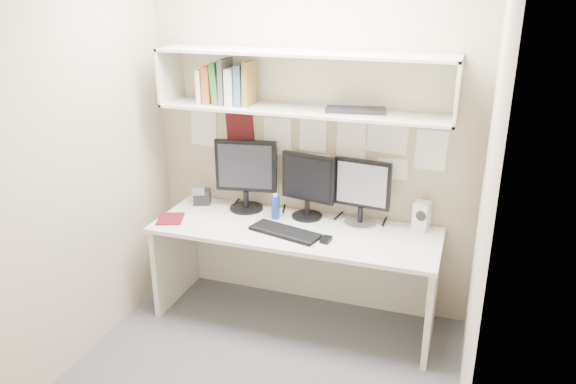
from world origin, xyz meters
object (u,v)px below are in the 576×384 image
(monitor_left, at_px, (246,173))
(keyboard, at_px, (285,232))
(maroon_notebook, at_px, (170,219))
(desk_phone, at_px, (202,197))
(desk, at_px, (295,274))
(monitor_center, at_px, (308,183))
(speaker, at_px, (422,216))
(monitor_right, at_px, (362,190))

(monitor_left, height_order, keyboard, monitor_left)
(monitor_left, distance_m, maroon_notebook, 0.64)
(desk_phone, bearing_deg, desk, -33.44)
(monitor_left, relative_size, desk_phone, 3.53)
(keyboard, xyz_separation_m, maroon_notebook, (-0.87, -0.04, -0.01))
(keyboard, bearing_deg, monitor_left, 156.22)
(desk, distance_m, keyboard, 0.39)
(monitor_center, relative_size, speaker, 2.31)
(desk_phone, bearing_deg, monitor_center, -18.51)
(keyboard, bearing_deg, monitor_right, 51.17)
(desk, height_order, keyboard, keyboard)
(desk, height_order, monitor_left, monitor_left)
(desk, relative_size, maroon_notebook, 9.28)
(speaker, height_order, maroon_notebook, speaker)
(monitor_right, bearing_deg, desk, -145.06)
(keyboard, relative_size, desk_phone, 3.28)
(monitor_right, distance_m, keyboard, 0.61)
(maroon_notebook, bearing_deg, monitor_right, -4.35)
(monitor_left, distance_m, keyboard, 0.60)
(monitor_right, relative_size, speaker, 2.31)
(monitor_center, height_order, keyboard, monitor_center)
(keyboard, xyz_separation_m, desk_phone, (-0.79, 0.32, 0.05))
(monitor_center, bearing_deg, keyboard, -88.68)
(keyboard, distance_m, maroon_notebook, 0.87)
(desk_phone, bearing_deg, keyboard, -41.55)
(monitor_center, height_order, speaker, monitor_center)
(monitor_center, distance_m, monitor_right, 0.39)
(monitor_right, bearing_deg, speaker, 11.64)
(speaker, height_order, desk_phone, speaker)
(keyboard, distance_m, speaker, 0.95)
(monitor_right, bearing_deg, monitor_center, -172.91)
(desk, relative_size, monitor_left, 3.74)
(monitor_center, bearing_deg, monitor_left, -168.87)
(speaker, relative_size, maroon_notebook, 0.95)
(monitor_left, bearing_deg, desk, -35.49)
(monitor_center, height_order, desk_phone, monitor_center)
(monitor_center, height_order, maroon_notebook, monitor_center)
(maroon_notebook, bearing_deg, monitor_center, 1.81)
(monitor_right, distance_m, speaker, 0.45)
(speaker, bearing_deg, monitor_right, -162.28)
(desk_phone, bearing_deg, monitor_right, -18.85)
(maroon_notebook, bearing_deg, monitor_left, 19.83)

